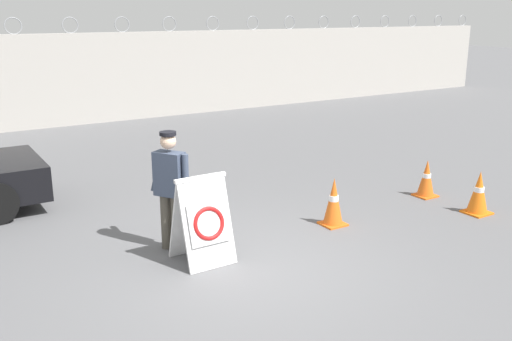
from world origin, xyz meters
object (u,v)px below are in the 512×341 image
object	(u,v)px
security_guard	(170,186)
traffic_cone_mid	(334,202)
barricade_sign	(203,220)
traffic_cone_near	(479,193)
traffic_cone_far	(426,179)

from	to	relation	value
security_guard	traffic_cone_mid	distance (m)	2.64
barricade_sign	security_guard	distance (m)	0.72
barricade_sign	traffic_cone_near	size ratio (longest dim) A/B	1.64
security_guard	traffic_cone_near	bearing A→B (deg)	-137.71
barricade_sign	traffic_cone_far	bearing A→B (deg)	3.64
barricade_sign	traffic_cone_far	world-z (taller)	barricade_sign
barricade_sign	security_guard	world-z (taller)	security_guard
traffic_cone_near	traffic_cone_far	bearing A→B (deg)	91.88
traffic_cone_near	traffic_cone_mid	bearing A→B (deg)	160.49
barricade_sign	traffic_cone_far	size ratio (longest dim) A/B	1.75
traffic_cone_mid	traffic_cone_far	xyz separation A→B (m)	(2.36, 0.24, -0.04)
barricade_sign	security_guard	size ratio (longest dim) A/B	0.70
barricade_sign	traffic_cone_mid	distance (m)	2.36
security_guard	traffic_cone_near	size ratio (longest dim) A/B	2.34
barricade_sign	traffic_cone_near	distance (m)	4.80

